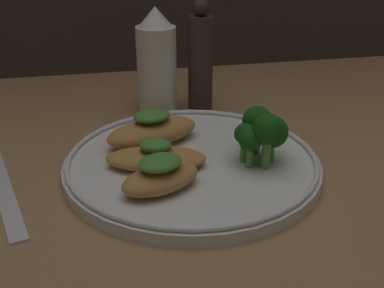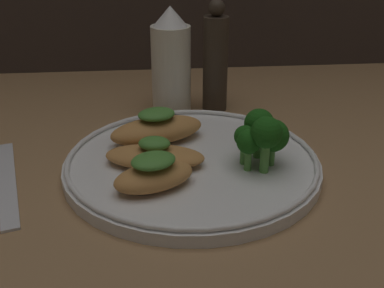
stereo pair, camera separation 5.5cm
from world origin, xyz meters
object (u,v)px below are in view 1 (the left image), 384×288
object	(u,v)px
plate	(192,163)
pepper_grinder	(200,60)
broccoli_bunch	(262,131)
sauce_bottle	(157,64)

from	to	relation	value
plate	pepper_grinder	bearing A→B (deg)	74.64
plate	pepper_grinder	world-z (taller)	pepper_grinder
broccoli_bunch	sauce_bottle	size ratio (longest dim) A/B	0.45
broccoli_bunch	pepper_grinder	world-z (taller)	pepper_grinder
broccoli_bunch	sauce_bottle	distance (cm)	23.27
sauce_bottle	pepper_grinder	bearing A→B (deg)	0.00
plate	broccoli_bunch	size ratio (longest dim) A/B	4.19
plate	sauce_bottle	bearing A→B (deg)	93.74
plate	pepper_grinder	xyz separation A→B (cm)	(5.31, 19.34, 6.62)
sauce_bottle	pepper_grinder	distance (cm)	6.58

